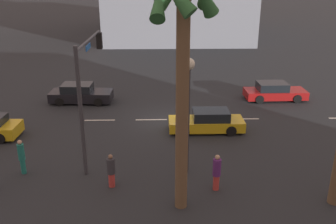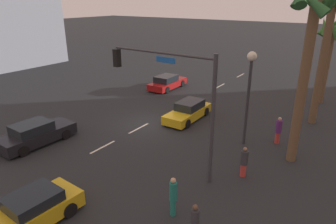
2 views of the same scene
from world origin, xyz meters
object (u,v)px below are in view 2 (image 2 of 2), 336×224
Objects in this scene: car_0 at (167,82)px; car_1 at (36,134)px; pedestrian_3 at (244,161)px; car_3 at (30,212)px; palm_tree_0 at (330,23)px; traffic_signal at (175,90)px; pedestrian_1 at (173,196)px; streetlamp at (250,81)px; pedestrian_2 at (195,223)px; palm_tree_1 at (311,36)px; car_2 at (188,111)px; pedestrian_0 at (278,130)px; palm_tree_2 at (331,40)px.

car_1 is at bearing 1.14° from car_0.
pedestrian_3 is at bearing 47.97° from car_0.
palm_tree_0 is at bearing 157.96° from car_3.
traffic_signal reaches higher than pedestrian_1.
car_3 is (19.39, 6.67, -0.00)m from car_0.
streetlamp is at bearing 159.60° from car_3.
car_1 is at bearing -125.02° from car_3.
traffic_signal is 3.72× the size of pedestrian_2.
traffic_signal is 7.16m from palm_tree_1.
pedestrian_2 is (1.62, 12.29, 0.25)m from car_1.
car_1 is 16.59m from palm_tree_1.
car_1 is at bearing -55.69° from streetlamp.
traffic_signal reaches higher than pedestrian_3.
car_2 is at bearing -59.95° from palm_tree_0.
car_1 is at bearing -32.51° from car_2.
pedestrian_0 is (-6.20, 3.71, -3.47)m from traffic_signal.
car_0 is 1.01× the size of car_2.
pedestrian_3 is at bearing 145.11° from car_3.
palm_tree_1 is 1.31× the size of palm_tree_2.
pedestrian_2 is 0.18× the size of palm_tree_1.
traffic_signal is 5.37m from streetlamp.
palm_tree_0 is at bearing 134.80° from car_1.
car_0 is 0.74× the size of traffic_signal.
pedestrian_2 is 16.47m from palm_tree_0.
pedestrian_3 is at bearing -28.03° from palm_tree_1.
car_1 is 0.48× the size of palm_tree_0.
car_0 is 19.22m from pedestrian_1.
palm_tree_0 reaches higher than car_1.
pedestrian_1 is 0.25× the size of palm_tree_2.
pedestrian_3 is 6.98m from palm_tree_1.
car_3 is 20.52m from palm_tree_0.
streetlamp reaches higher than pedestrian_3.
car_1 is at bearing -94.09° from pedestrian_1.
car_0 is at bearing -73.90° from palm_tree_2.
pedestrian_2 is 1.04× the size of pedestrian_3.
palm_tree_1 reaches higher than car_1.
palm_tree_2 is (-9.88, 7.61, 4.76)m from car_2.
car_3 is at bearing 18.98° from car_0.
streetlamp is 11.87m from palm_tree_2.
traffic_signal is at bearing 35.84° from car_0.
car_2 is 12.48m from pedestrian_2.
palm_tree_0 is (-6.24, 2.91, 3.00)m from streetlamp.
pedestrian_1 is at bearing 0.12° from streetlamp.
palm_tree_0 is at bearing 166.53° from pedestrian_0.
pedestrian_1 is at bearing -21.30° from palm_tree_1.
car_3 is (4.47, 6.37, -0.04)m from car_1.
palm_tree_2 is (-5.28, -0.35, -1.70)m from palm_tree_0.
car_1 is 10.65m from car_2.
pedestrian_2 is (16.55, 12.59, 0.28)m from car_0.
pedestrian_3 is (3.60, 1.34, -3.23)m from streetlamp.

